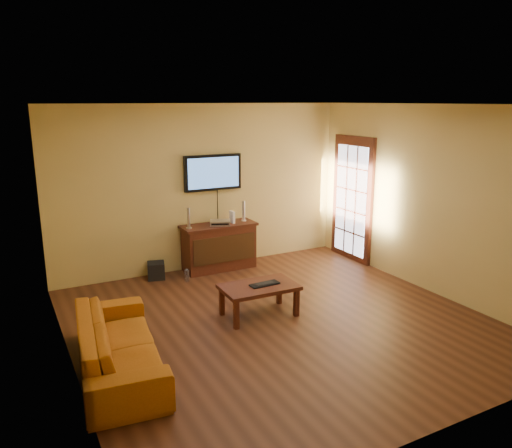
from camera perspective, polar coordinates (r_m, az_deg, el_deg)
ground_plane at (r=6.49m, az=2.75°, el=-11.08°), size 5.00×5.00×0.00m
room_walls at (r=6.51m, az=0.11°, el=4.61°), size 5.00×5.00×5.00m
french_door at (r=8.85m, az=10.93°, el=2.67°), size 0.07×1.02×2.22m
media_console at (r=8.30m, az=-4.24°, el=-2.58°), size 1.25×0.48×0.77m
television at (r=8.22m, az=-4.95°, el=5.89°), size 0.99×0.08×0.58m
coffee_table at (r=6.52m, az=0.34°, el=-7.49°), size 0.99×0.62×0.42m
sofa at (r=5.46m, az=-15.53°, el=-12.22°), size 0.81×2.02×0.77m
speaker_left at (r=7.96m, az=-7.70°, el=0.56°), size 0.09×0.09×0.33m
speaker_right at (r=8.39m, az=-1.42°, el=1.41°), size 0.09×0.09×0.34m
av_receiver at (r=8.16m, az=-4.12°, el=0.16°), size 0.39×0.35×0.07m
game_console at (r=8.27m, az=-2.75°, el=0.80°), size 0.04×0.14×0.20m
subwoofer at (r=8.06m, az=-11.35°, el=-5.24°), size 0.32×0.32×0.26m
bottle at (r=7.87m, az=-7.91°, el=-5.83°), size 0.07×0.07×0.21m
keyboard at (r=6.51m, az=0.99°, el=-6.87°), size 0.40×0.16×0.02m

